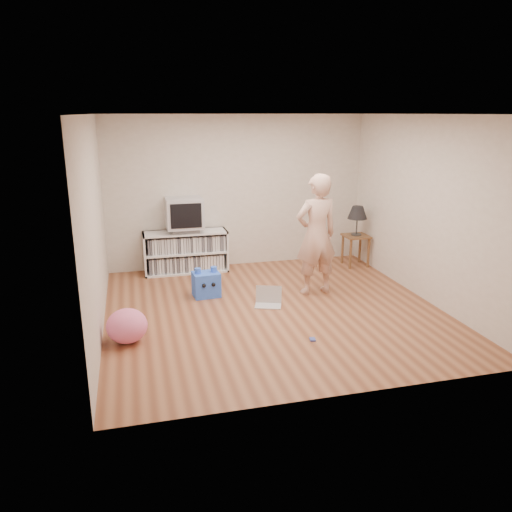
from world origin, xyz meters
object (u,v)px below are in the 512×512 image
(person, at_px, (316,235))
(plush_pink, at_px, (127,326))
(dvd_deck, at_px, (185,230))
(crt_tv, at_px, (184,213))
(laptop, at_px, (268,300))
(plush_blue, at_px, (206,284))
(media_unit, at_px, (186,252))
(table_lamp, at_px, (357,213))
(side_table, at_px, (356,243))

(person, xyz_separation_m, plush_pink, (-2.74, -1.04, -0.69))
(dvd_deck, distance_m, crt_tv, 0.29)
(person, bearing_deg, crt_tv, -48.03)
(crt_tv, xyz_separation_m, plush_pink, (-0.99, -2.56, -0.82))
(person, height_order, plush_pink, person)
(laptop, xyz_separation_m, plush_pink, (-1.94, -0.74, 0.13))
(plush_blue, relative_size, plush_pink, 0.92)
(media_unit, height_order, plush_pink, media_unit)
(crt_tv, distance_m, table_lamp, 2.97)
(table_lamp, relative_size, plush_blue, 1.16)
(plush_blue, bearing_deg, side_table, 12.92)
(plush_blue, bearing_deg, dvd_deck, 91.94)
(side_table, bearing_deg, plush_pink, -150.93)
(laptop, relative_size, plush_blue, 1.00)
(media_unit, xyz_separation_m, plush_pink, (-0.99, -2.58, -0.15))
(media_unit, distance_m, person, 2.40)
(side_table, bearing_deg, dvd_deck, 172.85)
(dvd_deck, bearing_deg, plush_pink, -111.18)
(media_unit, bearing_deg, crt_tv, -90.00)
(media_unit, distance_m, plush_pink, 2.76)
(laptop, bearing_deg, media_unit, 136.67)
(plush_blue, bearing_deg, table_lamp, 12.92)
(media_unit, height_order, person, person)
(table_lamp, bearing_deg, plush_blue, -162.31)
(media_unit, bearing_deg, side_table, -7.45)
(person, height_order, laptop, person)
(dvd_deck, relative_size, side_table, 0.82)
(person, height_order, plush_blue, person)
(side_table, bearing_deg, plush_blue, -162.31)
(dvd_deck, distance_m, side_table, 2.99)
(dvd_deck, height_order, laptop, dvd_deck)
(crt_tv, relative_size, side_table, 1.09)
(side_table, relative_size, table_lamp, 1.07)
(crt_tv, bearing_deg, plush_pink, -111.20)
(media_unit, relative_size, plush_blue, 3.16)
(plush_pink, bearing_deg, laptop, 20.83)
(media_unit, bearing_deg, laptop, -62.84)
(media_unit, relative_size, crt_tv, 2.33)
(dvd_deck, relative_size, plush_pink, 0.94)
(dvd_deck, distance_m, plush_pink, 2.80)
(plush_blue, bearing_deg, media_unit, 91.86)
(dvd_deck, bearing_deg, person, -41.07)
(media_unit, relative_size, laptop, 3.17)
(table_lamp, relative_size, plush_pink, 1.07)
(plush_pink, bearing_deg, plush_blue, 48.68)
(dvd_deck, height_order, plush_pink, dvd_deck)
(media_unit, bearing_deg, table_lamp, -7.45)
(crt_tv, relative_size, plush_pink, 1.25)
(laptop, distance_m, plush_pink, 2.08)
(crt_tv, height_order, side_table, crt_tv)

